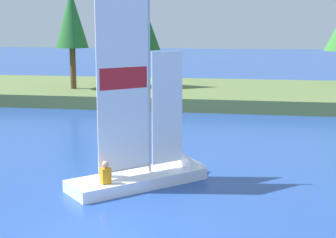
% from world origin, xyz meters
% --- Properties ---
extents(shore_bank, '(80.00, 11.57, 0.78)m').
position_xyz_m(shore_bank, '(0.00, 23.64, 0.39)').
color(shore_bank, '#5B703D').
rests_on(shore_bank, ground).
extents(shoreline_tree_left, '(2.11, 2.11, 6.39)m').
position_xyz_m(shoreline_tree_left, '(-8.50, 21.39, 5.23)').
color(shoreline_tree_left, brown).
rests_on(shoreline_tree_left, shore_bank).
extents(shoreline_tree_midleft, '(3.15, 3.15, 6.86)m').
position_xyz_m(shoreline_tree_midleft, '(-4.64, 23.09, 5.43)').
color(shoreline_tree_midleft, brown).
rests_on(shoreline_tree_midleft, shore_bank).
extents(sailboat, '(4.42, 4.35, 6.68)m').
position_xyz_m(sailboat, '(0.41, 4.95, 0.49)').
color(sailboat, white).
rests_on(sailboat, ground).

